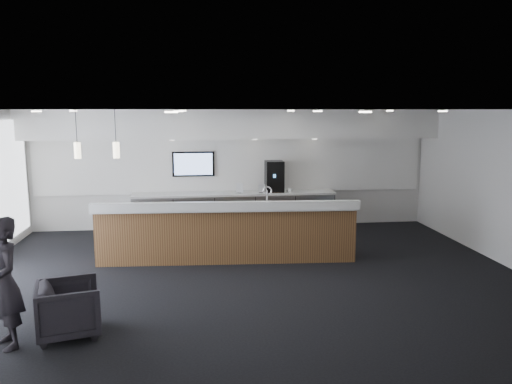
{
  "coord_description": "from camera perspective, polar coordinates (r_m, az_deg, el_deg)",
  "views": [
    {
      "loc": [
        -0.91,
        -8.61,
        3.0
      ],
      "look_at": [
        0.27,
        1.3,
        1.34
      ],
      "focal_mm": 35.0,
      "sensor_mm": 36.0,
      "label": 1
    }
  ],
  "objects": [
    {
      "name": "coffee_machine",
      "position": [
        12.57,
        2.1,
        1.81
      ],
      "size": [
        0.44,
        0.58,
        0.78
      ],
      "rotation": [
        0.0,
        0.0,
        -0.0
      ],
      "color": "black",
      "rests_on": "back_credenza"
    },
    {
      "name": "info_sign_right",
      "position": [
        12.41,
        0.65,
        0.41
      ],
      "size": [
        0.16,
        0.03,
        0.21
      ],
      "primitive_type": "cube",
      "rotation": [
        0.0,
        0.0,
        0.06
      ],
      "color": "silver",
      "rests_on": "back_credenza"
    },
    {
      "name": "cup_0",
      "position": [
        12.5,
        3.9,
        0.21
      ],
      "size": [
        0.11,
        0.11,
        0.11
      ],
      "primitive_type": "imported",
      "color": "white",
      "rests_on": "back_credenza"
    },
    {
      "name": "pendant_right",
      "position": [
        9.7,
        -19.89,
        4.43
      ],
      "size": [
        0.12,
        0.12,
        0.3
      ],
      "primitive_type": "cylinder",
      "color": "beige",
      "rests_on": "ceiling"
    },
    {
      "name": "soffit_bulkhead",
      "position": [
        12.2,
        -2.53,
        7.77
      ],
      "size": [
        10.0,
        0.9,
        0.7
      ],
      "primitive_type": "cube",
      "color": "white",
      "rests_on": "back_wall"
    },
    {
      "name": "back_credenza",
      "position": [
        12.54,
        -2.49,
        -2.19
      ],
      "size": [
        5.06,
        0.66,
        0.95
      ],
      "color": "gray",
      "rests_on": "ground"
    },
    {
      "name": "ceiling_can_lights",
      "position": [
        8.66,
        -0.78,
        9.22
      ],
      "size": [
        7.0,
        5.0,
        0.02
      ],
      "primitive_type": null,
      "color": "silver",
      "rests_on": "ceiling"
    },
    {
      "name": "cup_4",
      "position": [
        12.41,
        1.36,
        0.16
      ],
      "size": [
        0.15,
        0.15,
        0.11
      ],
      "primitive_type": "imported",
      "rotation": [
        0.0,
        0.0,
        2.58
      ],
      "color": "white",
      "rests_on": "back_credenza"
    },
    {
      "name": "cup_3",
      "position": [
        12.43,
        1.99,
        0.17
      ],
      "size": [
        0.14,
        0.14,
        0.11
      ],
      "primitive_type": "imported",
      "rotation": [
        0.0,
        0.0,
        1.94
      ],
      "color": "white",
      "rests_on": "back_credenza"
    },
    {
      "name": "service_counter",
      "position": [
        10.04,
        -3.34,
        -4.57
      ],
      "size": [
        5.2,
        1.14,
        1.49
      ],
      "rotation": [
        0.0,
        0.0,
        -0.06
      ],
      "color": "#4A2D18",
      "rests_on": "ground"
    },
    {
      "name": "pendant_left",
      "position": [
        9.56,
        -15.79,
        4.57
      ],
      "size": [
        0.12,
        0.12,
        0.3
      ],
      "primitive_type": "cylinder",
      "color": "beige",
      "rests_on": "ceiling"
    },
    {
      "name": "info_sign_left",
      "position": [
        12.36,
        -1.89,
        0.45
      ],
      "size": [
        0.18,
        0.06,
        0.24
      ],
      "primitive_type": "cube",
      "rotation": [
        0.0,
        0.0,
        -0.23
      ],
      "color": "silver",
      "rests_on": "back_credenza"
    },
    {
      "name": "wall_tv",
      "position": [
        12.59,
        -7.17,
        3.2
      ],
      "size": [
        1.05,
        0.08,
        0.62
      ],
      "color": "black",
      "rests_on": "back_wall"
    },
    {
      "name": "lounge_guest",
      "position": [
        7.12,
        -26.78,
        -9.28
      ],
      "size": [
        0.68,
        0.73,
        1.68
      ],
      "primitive_type": "imported",
      "rotation": [
        0.0,
        0.0,
        -0.97
      ],
      "color": "black",
      "rests_on": "ground"
    },
    {
      "name": "ground",
      "position": [
        9.17,
        -0.73,
        -9.68
      ],
      "size": [
        10.0,
        10.0,
        0.0
      ],
      "primitive_type": "plane",
      "color": "black",
      "rests_on": "ground"
    },
    {
      "name": "cup_2",
      "position": [
        12.45,
        2.63,
        0.18
      ],
      "size": [
        0.14,
        0.14,
        0.11
      ],
      "primitive_type": "imported",
      "rotation": [
        0.0,
        0.0,
        1.29
      ],
      "color": "white",
      "rests_on": "back_credenza"
    },
    {
      "name": "back_wall",
      "position": [
        12.74,
        -2.65,
        2.65
      ],
      "size": [
        10.0,
        0.02,
        3.0
      ],
      "primitive_type": "cube",
      "color": "silver",
      "rests_on": "ground"
    },
    {
      "name": "alcove_panel",
      "position": [
        12.69,
        -2.64,
        3.08
      ],
      "size": [
        9.8,
        0.06,
        1.4
      ],
      "primitive_type": "cube",
      "color": "white",
      "rests_on": "back_wall"
    },
    {
      "name": "ceiling",
      "position": [
        8.66,
        -0.78,
        9.42
      ],
      "size": [
        10.0,
        8.0,
        0.02
      ],
      "primitive_type": "cube",
      "color": "black",
      "rests_on": "back_wall"
    },
    {
      "name": "armchair",
      "position": [
        7.29,
        -20.6,
        -12.38
      ],
      "size": [
        0.98,
        0.96,
        0.74
      ],
      "primitive_type": "imported",
      "rotation": [
        0.0,
        0.0,
        1.82
      ],
      "color": "black",
      "rests_on": "ground"
    },
    {
      "name": "cup_1",
      "position": [
        12.48,
        3.26,
        0.2
      ],
      "size": [
        0.16,
        0.16,
        0.11
      ],
      "primitive_type": "imported",
      "rotation": [
        0.0,
        0.0,
        0.65
      ],
      "color": "white",
      "rests_on": "back_credenza"
    }
  ]
}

